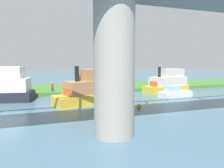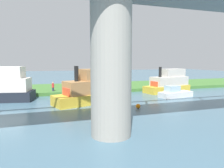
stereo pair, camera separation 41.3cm
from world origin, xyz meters
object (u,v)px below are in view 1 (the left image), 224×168
(pontoon_yellow, at_px, (168,83))
(motorboat_white, at_px, (92,89))
(bridge_pylon, at_px, (114,67))
(person_on_bank, at_px, (52,87))
(marker_buoy, at_px, (139,106))
(skiff_small, at_px, (174,93))
(mooring_post, at_px, (93,88))

(pontoon_yellow, height_order, motorboat_white, motorboat_white)
(bridge_pylon, xyz_separation_m, person_on_bank, (2.89, -19.31, -3.45))
(person_on_bank, distance_m, motorboat_white, 9.04)
(person_on_bank, height_order, marker_buoy, person_on_bank)
(skiff_small, distance_m, marker_buoy, 9.20)
(pontoon_yellow, height_order, marker_buoy, pontoon_yellow)
(pontoon_yellow, distance_m, skiff_small, 5.09)
(bridge_pylon, height_order, skiff_small, bridge_pylon)
(skiff_small, distance_m, motorboat_white, 11.83)
(motorboat_white, bearing_deg, marker_buoy, 130.38)
(pontoon_yellow, bearing_deg, mooring_post, -10.48)
(person_on_bank, height_order, skiff_small, person_on_bank)
(skiff_small, bearing_deg, mooring_post, -34.28)
(bridge_pylon, distance_m, marker_buoy, 9.58)
(mooring_post, distance_m, marker_buoy, 11.79)
(skiff_small, relative_size, motorboat_white, 0.56)
(person_on_bank, height_order, mooring_post, person_on_bank)
(mooring_post, xyz_separation_m, motorboat_white, (1.79, 6.97, 0.73))
(mooring_post, bearing_deg, marker_buoy, 100.44)
(person_on_bank, xyz_separation_m, marker_buoy, (-8.11, 12.60, -0.95))
(person_on_bank, xyz_separation_m, pontoon_yellow, (-17.94, 3.24, 0.31))
(skiff_small, bearing_deg, marker_buoy, 31.18)
(bridge_pylon, height_order, marker_buoy, bridge_pylon)
(mooring_post, xyz_separation_m, pontoon_yellow, (-11.97, 2.21, 0.60))
(pontoon_yellow, distance_m, marker_buoy, 13.63)
(pontoon_yellow, xyz_separation_m, motorboat_white, (13.75, 4.75, 0.13))
(bridge_pylon, bearing_deg, marker_buoy, -127.83)
(marker_buoy, bearing_deg, motorboat_white, -49.62)
(pontoon_yellow, relative_size, skiff_small, 1.64)
(bridge_pylon, xyz_separation_m, marker_buoy, (-5.22, -6.72, -4.40))
(bridge_pylon, relative_size, pontoon_yellow, 1.11)
(mooring_post, distance_m, motorboat_white, 7.23)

